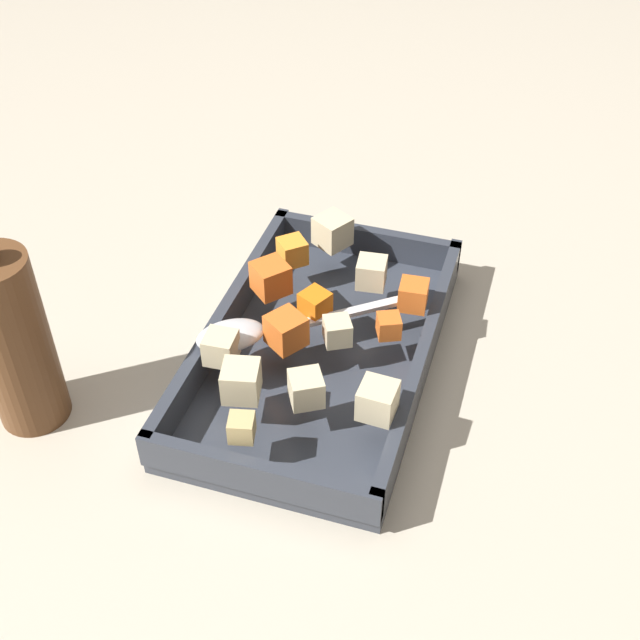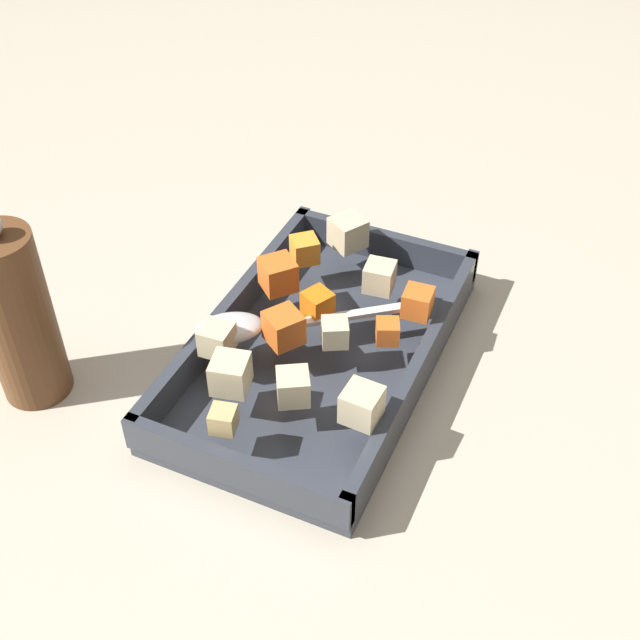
% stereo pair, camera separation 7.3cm
% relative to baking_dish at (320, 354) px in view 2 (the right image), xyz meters
% --- Properties ---
extents(ground_plane, '(4.00, 4.00, 0.00)m').
position_rel_baking_dish_xyz_m(ground_plane, '(-0.00, -0.01, -0.02)').
color(ground_plane, '#BCB29E').
extents(baking_dish, '(0.37, 0.22, 0.05)m').
position_rel_baking_dish_xyz_m(baking_dish, '(0.00, 0.00, 0.00)').
color(baking_dish, '#333842').
rests_on(baking_dish, ground_plane).
extents(carrot_chunk_near_spoon, '(0.03, 0.03, 0.02)m').
position_rel_baking_dish_xyz_m(carrot_chunk_near_spoon, '(-0.01, 0.07, 0.05)').
color(carrot_chunk_near_spoon, orange).
rests_on(carrot_chunk_near_spoon, baking_dish).
extents(carrot_chunk_near_left, '(0.05, 0.05, 0.03)m').
position_rel_baking_dish_xyz_m(carrot_chunk_near_left, '(-0.04, -0.07, 0.05)').
color(carrot_chunk_near_left, orange).
rests_on(carrot_chunk_near_left, baking_dish).
extents(carrot_chunk_corner_nw, '(0.03, 0.03, 0.03)m').
position_rel_baking_dish_xyz_m(carrot_chunk_corner_nw, '(-0.02, -0.01, 0.05)').
color(carrot_chunk_corner_nw, orange).
rests_on(carrot_chunk_corner_nw, baking_dish).
extents(carrot_chunk_far_right, '(0.03, 0.03, 0.03)m').
position_rel_baking_dish_xyz_m(carrot_chunk_far_right, '(-0.06, 0.08, 0.05)').
color(carrot_chunk_far_right, orange).
rests_on(carrot_chunk_far_right, baking_dish).
extents(carrot_chunk_corner_sw, '(0.04, 0.04, 0.03)m').
position_rel_baking_dish_xyz_m(carrot_chunk_corner_sw, '(0.03, -0.02, 0.05)').
color(carrot_chunk_corner_sw, orange).
rests_on(carrot_chunk_corner_sw, baking_dish).
extents(carrot_chunk_near_right, '(0.04, 0.04, 0.03)m').
position_rel_baking_dish_xyz_m(carrot_chunk_near_right, '(-0.09, -0.06, 0.05)').
color(carrot_chunk_near_right, orange).
rests_on(carrot_chunk_near_right, baking_dish).
extents(potato_chunk_mid_left, '(0.03, 0.03, 0.03)m').
position_rel_baking_dish_xyz_m(potato_chunk_mid_left, '(0.01, 0.02, 0.05)').
color(potato_chunk_mid_left, beige).
rests_on(potato_chunk_mid_left, baking_dish).
extents(potato_chunk_heap_top, '(0.04, 0.04, 0.03)m').
position_rel_baking_dish_xyz_m(potato_chunk_heap_top, '(0.10, 0.02, 0.05)').
color(potato_chunk_heap_top, beige).
rests_on(potato_chunk_heap_top, baking_dish).
extents(potato_chunk_under_handle, '(0.05, 0.05, 0.03)m').
position_rel_baking_dish_xyz_m(potato_chunk_under_handle, '(-0.14, -0.03, 0.05)').
color(potato_chunk_under_handle, beige).
rests_on(potato_chunk_under_handle, baking_dish).
extents(potato_chunk_corner_se, '(0.04, 0.04, 0.03)m').
position_rel_baking_dish_xyz_m(potato_chunk_corner_se, '(0.11, -0.04, 0.05)').
color(potato_chunk_corner_se, beige).
rests_on(potato_chunk_corner_se, baking_dish).
extents(potato_chunk_front_center, '(0.03, 0.03, 0.02)m').
position_rel_baking_dish_xyz_m(potato_chunk_front_center, '(0.15, -0.02, 0.05)').
color(potato_chunk_front_center, tan).
rests_on(potato_chunk_front_center, baking_dish).
extents(potato_chunk_corner_ne, '(0.03, 0.03, 0.03)m').
position_rel_baking_dish_xyz_m(potato_chunk_corner_ne, '(-0.08, 0.03, 0.05)').
color(potato_chunk_corner_ne, beige).
rests_on(potato_chunk_corner_ne, baking_dish).
extents(potato_chunk_mid_right, '(0.03, 0.03, 0.03)m').
position_rel_baking_dish_xyz_m(potato_chunk_mid_right, '(0.07, -0.08, 0.05)').
color(potato_chunk_mid_right, beige).
rests_on(potato_chunk_mid_right, baking_dish).
extents(potato_chunk_rim_edge, '(0.03, 0.03, 0.03)m').
position_rel_baking_dish_xyz_m(potato_chunk_rim_edge, '(0.09, 0.08, 0.05)').
color(potato_chunk_rim_edge, beige).
rests_on(potato_chunk_rim_edge, baking_dish).
extents(serving_spoon, '(0.16, 0.19, 0.02)m').
position_rel_baking_dish_xyz_m(serving_spoon, '(0.04, -0.06, 0.05)').
color(serving_spoon, silver).
rests_on(serving_spoon, baking_dish).
extents(pepper_mill, '(0.07, 0.07, 0.21)m').
position_rel_baking_dish_xyz_m(pepper_mill, '(0.15, -0.24, 0.08)').
color(pepper_mill, brown).
rests_on(pepper_mill, ground_plane).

